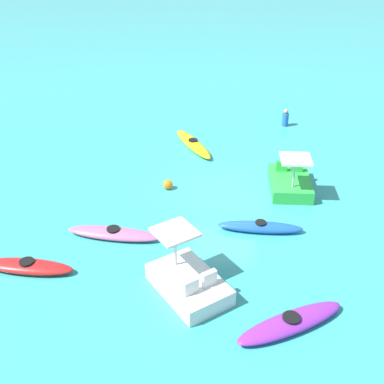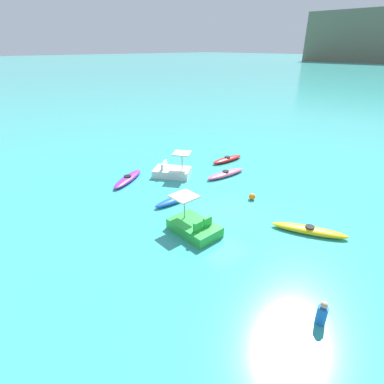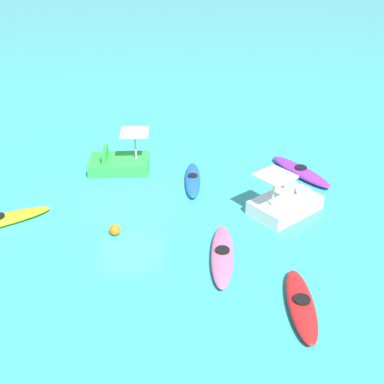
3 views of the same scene
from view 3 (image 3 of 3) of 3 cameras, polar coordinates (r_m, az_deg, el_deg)
The scene contains 8 objects.
ground_plane at distance 17.73m, azimuth -7.89°, elevation -0.88°, with size 600.00×600.00×0.00m, color #38ADA8.
kayak_red at distance 13.16m, azimuth 12.91°, elevation -12.98°, with size 0.89×2.86×0.37m.
kayak_purple at distance 19.69m, azimuth 12.83°, elevation 2.42°, with size 2.20×3.16×0.37m.
kayak_blue at distance 18.58m, azimuth 0.09°, elevation 1.50°, with size 0.70×2.87×0.37m.
kayak_pink at distance 14.52m, azimuth 3.65°, elevation -7.51°, with size 1.02×3.18×0.37m.
pedal_boat_green at distance 19.77m, azimuth -8.62°, elevation 3.54°, with size 2.46×1.51×1.68m.
pedal_boat_white at distance 16.99m, azimuth 11.04°, elevation -1.32°, with size 2.82×2.63×1.68m.
buoy_orange at distance 15.74m, azimuth -9.18°, elevation -4.48°, with size 0.37×0.37×0.37m, color orange.
Camera 3 is at (-1.69, 15.25, 8.89)m, focal length 44.64 mm.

